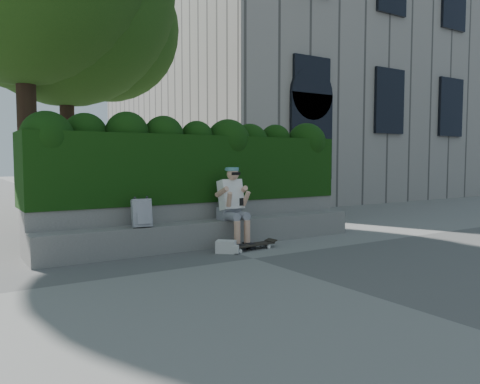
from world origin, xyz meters
TOP-DOWN VIEW (x-y plane):
  - ground at (0.00, 0.00)m, footprint 80.00×80.00m
  - bench_ledge at (0.00, 1.25)m, footprint 6.00×0.45m
  - planter_wall at (0.00, 1.73)m, footprint 6.00×0.50m
  - hedge at (0.00, 1.95)m, footprint 6.00×1.00m
  - building at (9.00, 11.00)m, footprint 12.00×12.00m
  - person at (0.29, 1.07)m, footprint 0.40×0.76m
  - skateboard at (0.36, 0.59)m, footprint 0.90×0.30m
  - backpack_plaid at (-1.35, 1.15)m, footprint 0.32×0.21m
  - backpack_ground at (-0.13, 0.60)m, footprint 0.38×0.37m

SIDE VIEW (x-z plane):
  - ground at x=0.00m, z-range 0.00..0.00m
  - skateboard at x=0.36m, z-range 0.03..0.12m
  - backpack_ground at x=-0.13m, z-range 0.00..0.20m
  - bench_ledge at x=0.00m, z-range 0.00..0.45m
  - planter_wall at x=0.00m, z-range 0.00..0.75m
  - backpack_plaid at x=-1.35m, z-range 0.45..0.89m
  - person at x=0.29m, z-range 0.06..1.44m
  - hedge at x=0.00m, z-range 0.75..1.95m
  - building at x=9.00m, z-range 0.00..15.00m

